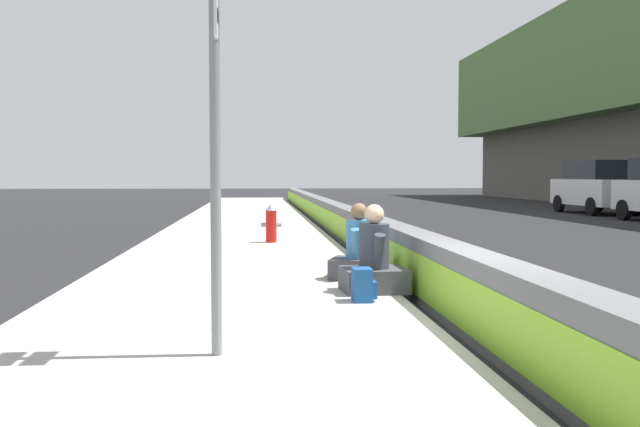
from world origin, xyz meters
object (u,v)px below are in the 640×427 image
Objects in this scene: route_sign_post at (216,108)px; seated_person_middle at (359,255)px; seated_person_foreground at (374,264)px; backpack at (363,285)px; parked_car_midline at (596,186)px; fire_hydrant at (271,222)px.

seated_person_middle is (4.15, -1.83, -1.72)m from route_sign_post.
route_sign_post is 3.17× the size of seated_person_foreground.
route_sign_post is 3.40m from backpack.
parked_car_midline reaches higher than backpack.
route_sign_post reaches higher than backpack.
backpack is 0.08× the size of parked_car_midline.
route_sign_post reaches higher than fire_hydrant.
route_sign_post is 27.04m from parked_car_midline.
route_sign_post reaches higher than parked_car_midline.
seated_person_foreground is at bearing -178.61° from seated_person_middle.
fire_hydrant is 2.20× the size of backpack.
seated_person_foreground is 1.03× the size of seated_person_middle.
seated_person_middle is (-5.60, -1.16, -0.10)m from fire_hydrant.
seated_person_middle is at bearing 144.73° from parked_car_midline.
parked_car_midline is (12.83, -14.19, 0.60)m from fire_hydrant.
parked_car_midline is (22.57, -14.86, -1.03)m from route_sign_post.
parked_car_midline is at bearing -33.23° from backpack.
parked_car_midline reaches higher than fire_hydrant.
seated_person_middle reaches higher than fire_hydrant.
seated_person_foreground is (-6.73, -1.19, -0.09)m from fire_hydrant.
seated_person_middle reaches higher than backpack.
seated_person_middle is 0.23× the size of parked_car_midline.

